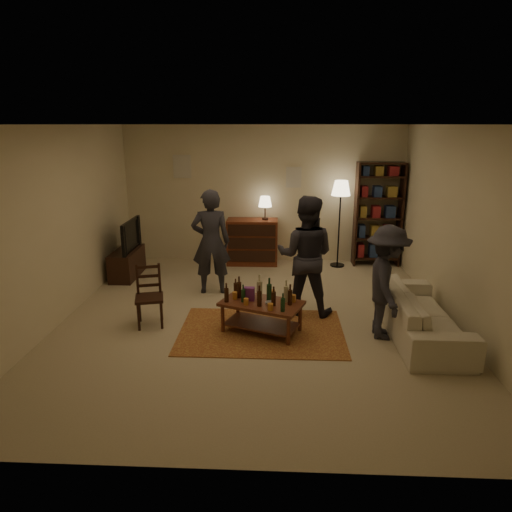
# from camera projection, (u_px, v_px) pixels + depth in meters

# --- Properties ---
(floor) EXTENTS (6.00, 6.00, 0.00)m
(floor) POSITION_uv_depth(u_px,v_px,m) (256.00, 319.00, 6.58)
(floor) COLOR #C6B793
(floor) RESTS_ON ground
(room_shell) EXTENTS (6.00, 6.00, 6.00)m
(room_shell) POSITION_uv_depth(u_px,v_px,m) (230.00, 171.00, 8.97)
(room_shell) COLOR beige
(room_shell) RESTS_ON ground
(rug) EXTENTS (2.20, 1.50, 0.01)m
(rug) POSITION_uv_depth(u_px,v_px,m) (261.00, 331.00, 6.17)
(rug) COLOR maroon
(rug) RESTS_ON ground
(coffee_table) EXTENTS (1.19, 0.92, 0.77)m
(coffee_table) POSITION_uv_depth(u_px,v_px,m) (261.00, 305.00, 6.07)
(coffee_table) COLOR brown
(coffee_table) RESTS_ON ground
(dining_chair) EXTENTS (0.46, 0.46, 0.87)m
(dining_chair) POSITION_uv_depth(u_px,v_px,m) (149.00, 293.00, 6.31)
(dining_chair) COLOR black
(dining_chair) RESTS_ON ground
(tv_stand) EXTENTS (0.40, 1.00, 1.06)m
(tv_stand) POSITION_uv_depth(u_px,v_px,m) (127.00, 256.00, 8.31)
(tv_stand) COLOR black
(tv_stand) RESTS_ON ground
(dresser) EXTENTS (1.00, 0.50, 1.36)m
(dresser) POSITION_uv_depth(u_px,v_px,m) (253.00, 241.00, 9.06)
(dresser) COLOR brown
(dresser) RESTS_ON ground
(bookshelf) EXTENTS (0.90, 0.34, 2.02)m
(bookshelf) POSITION_uv_depth(u_px,v_px,m) (378.00, 213.00, 8.86)
(bookshelf) COLOR black
(bookshelf) RESTS_ON ground
(floor_lamp) EXTENTS (0.36, 0.36, 1.68)m
(floor_lamp) POSITION_uv_depth(u_px,v_px,m) (341.00, 194.00, 8.65)
(floor_lamp) COLOR black
(floor_lamp) RESTS_ON ground
(sofa) EXTENTS (0.81, 2.08, 0.61)m
(sofa) POSITION_uv_depth(u_px,v_px,m) (421.00, 313.00, 6.01)
(sofa) COLOR beige
(sofa) RESTS_ON ground
(person_left) EXTENTS (0.68, 0.49, 1.72)m
(person_left) POSITION_uv_depth(u_px,v_px,m) (211.00, 242.00, 7.41)
(person_left) COLOR #282830
(person_left) RESTS_ON ground
(person_right) EXTENTS (0.96, 0.82, 1.75)m
(person_right) POSITION_uv_depth(u_px,v_px,m) (305.00, 256.00, 6.58)
(person_right) COLOR #292830
(person_right) RESTS_ON ground
(person_by_sofa) EXTENTS (0.60, 0.99, 1.50)m
(person_by_sofa) POSITION_uv_depth(u_px,v_px,m) (386.00, 283.00, 5.84)
(person_by_sofa) COLOR #2A2A32
(person_by_sofa) RESTS_ON ground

